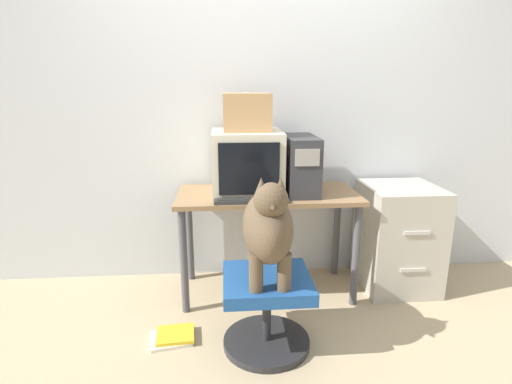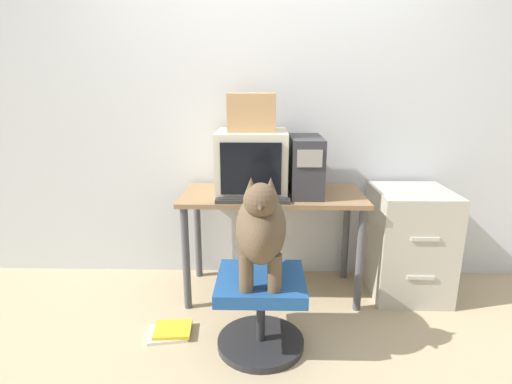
% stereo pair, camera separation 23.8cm
% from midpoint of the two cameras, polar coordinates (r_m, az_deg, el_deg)
% --- Properties ---
extents(ground_plane, '(12.00, 12.00, 0.00)m').
position_cam_midpoint_polar(ground_plane, '(2.73, 4.91, -16.80)').
color(ground_plane, tan).
extents(wall_back, '(8.00, 0.05, 2.60)m').
position_cam_midpoint_polar(wall_back, '(2.96, 4.74, 12.27)').
color(wall_back, silver).
rests_on(wall_back, ground_plane).
extents(desk, '(1.22, 0.56, 0.73)m').
position_cam_midpoint_polar(desk, '(2.73, 4.85, -2.40)').
color(desk, olive).
rests_on(desk, ground_plane).
extents(crt_monitor, '(0.46, 0.46, 0.42)m').
position_cam_midpoint_polar(crt_monitor, '(2.67, 1.99, 4.27)').
color(crt_monitor, beige).
rests_on(crt_monitor, desk).
extents(pc_tower, '(0.20, 0.45, 0.38)m').
position_cam_midpoint_polar(pc_tower, '(2.69, 9.66, 3.75)').
color(pc_tower, '#333338').
rests_on(pc_tower, desk).
extents(keyboard, '(0.46, 0.18, 0.03)m').
position_cam_midpoint_polar(keyboard, '(2.52, 2.28, -0.97)').
color(keyboard, '#2D2D2D').
rests_on(keyboard, desk).
extents(computer_mouse, '(0.07, 0.04, 0.03)m').
position_cam_midpoint_polar(computer_mouse, '(2.55, 8.76, -0.87)').
color(computer_mouse, '#333333').
rests_on(computer_mouse, desk).
extents(office_chair, '(0.49, 0.49, 0.43)m').
position_cam_midpoint_polar(office_chair, '(2.31, 3.76, -16.13)').
color(office_chair, '#262628').
rests_on(office_chair, ground_plane).
extents(dog, '(0.26, 0.52, 0.59)m').
position_cam_midpoint_polar(dog, '(2.07, 4.02, -4.92)').
color(dog, brown).
rests_on(dog, office_chair).
extents(filing_cabinet, '(0.50, 0.54, 0.75)m').
position_cam_midpoint_polar(filing_cabinet, '(3.04, 23.07, -6.70)').
color(filing_cabinet, '#B7B2A3').
rests_on(filing_cabinet, ground_plane).
extents(cardboard_box, '(0.30, 0.27, 0.24)m').
position_cam_midpoint_polar(cardboard_box, '(2.64, 2.05, 11.33)').
color(cardboard_box, tan).
rests_on(cardboard_box, crt_monitor).
extents(book_stack_floor, '(0.27, 0.23, 0.04)m').
position_cam_midpoint_polar(book_stack_floor, '(2.54, -9.36, -19.14)').
color(book_stack_floor, silver).
rests_on(book_stack_floor, ground_plane).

